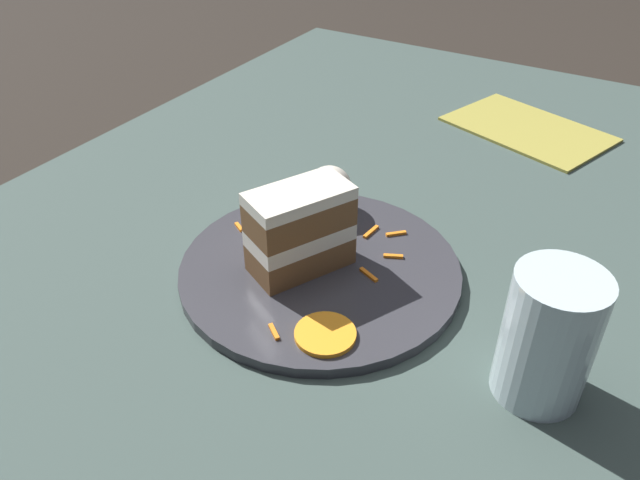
# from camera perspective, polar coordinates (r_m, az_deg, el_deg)

# --- Properties ---
(ground_plane) EXTENTS (6.00, 6.00, 0.00)m
(ground_plane) POSITION_cam_1_polar(r_m,az_deg,el_deg) (0.68, 4.62, -3.65)
(ground_plane) COLOR black
(ground_plane) RESTS_ON ground
(dining_table) EXTENTS (1.29, 0.92, 0.04)m
(dining_table) POSITION_cam_1_polar(r_m,az_deg,el_deg) (0.67, 4.69, -2.47)
(dining_table) COLOR #384742
(dining_table) RESTS_ON ground
(plate) EXTENTS (0.28, 0.28, 0.01)m
(plate) POSITION_cam_1_polar(r_m,az_deg,el_deg) (0.62, 0.00, -2.70)
(plate) COLOR #333338
(plate) RESTS_ON dining_table
(cake_slice) EXTENTS (0.11, 0.09, 0.09)m
(cake_slice) POSITION_cam_1_polar(r_m,az_deg,el_deg) (0.59, -1.85, 0.96)
(cake_slice) COLOR brown
(cake_slice) RESTS_ON plate
(cream_dollop) EXTENTS (0.06, 0.05, 0.05)m
(cream_dollop) POSITION_cam_1_polar(r_m,az_deg,el_deg) (0.69, 0.78, 4.57)
(cream_dollop) COLOR silver
(cream_dollop) RESTS_ON plate
(orange_garnish) EXTENTS (0.05, 0.05, 0.00)m
(orange_garnish) POSITION_cam_1_polar(r_m,az_deg,el_deg) (0.54, 0.48, -8.60)
(orange_garnish) COLOR orange
(orange_garnish) RESTS_ON plate
(carrot_shreds_scatter) EXTENTS (0.21, 0.18, 0.00)m
(carrot_shreds_scatter) POSITION_cam_1_polar(r_m,az_deg,el_deg) (0.64, 1.56, -0.63)
(carrot_shreds_scatter) COLOR orange
(carrot_shreds_scatter) RESTS_ON plate
(drinking_glass) EXTENTS (0.07, 0.07, 0.11)m
(drinking_glass) POSITION_cam_1_polar(r_m,az_deg,el_deg) (0.51, 19.96, -8.98)
(drinking_glass) COLOR silver
(drinking_glass) RESTS_ON dining_table
(menu_card) EXTENTS (0.20, 0.25, 0.00)m
(menu_card) POSITION_cam_1_polar(r_m,az_deg,el_deg) (0.96, 18.44, 9.59)
(menu_card) COLOR #9E933D
(menu_card) RESTS_ON dining_table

